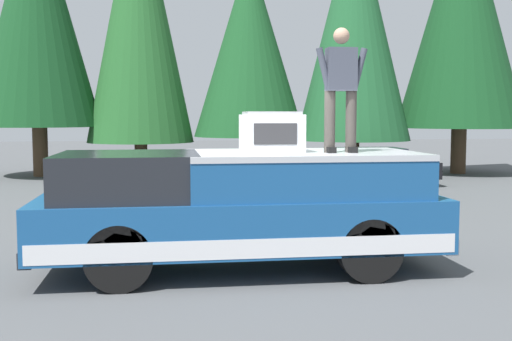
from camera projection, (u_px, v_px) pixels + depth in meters
name	position (u px, v px, depth m)	size (l,w,h in m)	color
ground_plane	(261.00, 267.00, 8.97)	(90.00, 90.00, 0.00)	#4C4F51
pickup_truck	(240.00, 208.00, 8.73)	(2.01, 5.54, 1.65)	navy
compressor_unit	(272.00, 132.00, 8.72)	(0.65, 0.84, 0.56)	silver
person_on_truck_bed	(341.00, 86.00, 8.54)	(0.29, 0.72, 1.69)	#423D38
parked_car_black	(368.00, 167.00, 19.23)	(1.64, 4.10, 1.16)	black
parked_car_grey	(179.00, 171.00, 17.74)	(1.64, 4.10, 1.16)	gray
conifer_far_left	(462.00, 13.00, 22.85)	(4.62, 4.62, 10.07)	#4C3826
conifer_left	(354.00, 24.00, 22.44)	(4.11, 4.11, 9.57)	#4C3826
conifer_center_left	(249.00, 45.00, 22.36)	(3.98, 3.98, 7.93)	#4C3826
conifer_center_right	(139.00, 10.00, 22.24)	(3.81, 3.81, 10.55)	#4C3826
conifer_right	(36.00, 9.00, 21.75)	(4.32, 4.32, 9.93)	#4C3826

